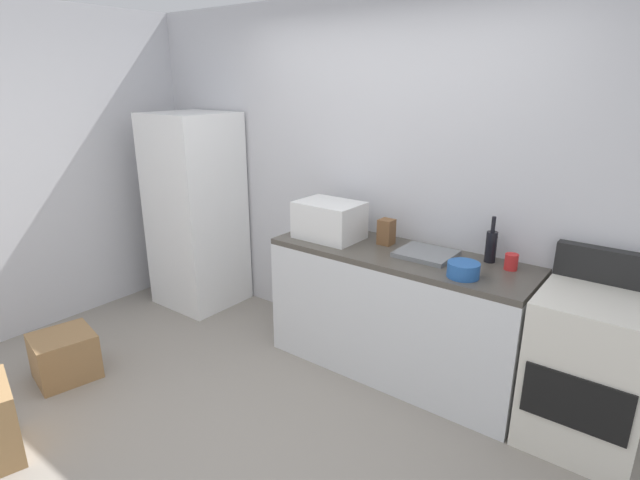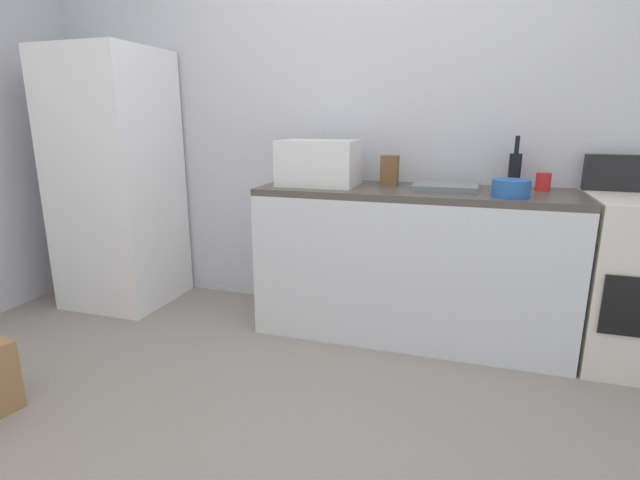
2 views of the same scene
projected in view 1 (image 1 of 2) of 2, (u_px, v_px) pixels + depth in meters
ground_plane at (246, 442)px, 2.90m from camera, size 6.00×6.00×0.00m
wall_back at (389, 181)px, 3.67m from camera, size 5.00×0.10×2.60m
wall_left at (18, 174)px, 3.91m from camera, size 0.10×3.20×2.60m
kitchen_counter at (396, 313)px, 3.50m from camera, size 1.80×0.60×0.90m
refrigerator at (196, 211)px, 4.51m from camera, size 0.68×0.66×1.75m
stove_oven at (588, 369)px, 2.79m from camera, size 0.60×0.61×1.10m
microwave at (329, 220)px, 3.63m from camera, size 0.46×0.34×0.27m
sink_basin at (426, 254)px, 3.29m from camera, size 0.36×0.32×0.03m
wine_bottle at (491, 246)px, 3.15m from camera, size 0.07×0.07×0.30m
coffee_mug at (511, 262)px, 3.04m from camera, size 0.08×0.08×0.10m
knife_block at (386, 232)px, 3.50m from camera, size 0.10×0.10×0.18m
mixing_bowl at (463, 270)px, 2.93m from camera, size 0.19×0.19×0.09m
cardboard_box_large at (65, 356)px, 3.49m from camera, size 0.44×0.46×0.33m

